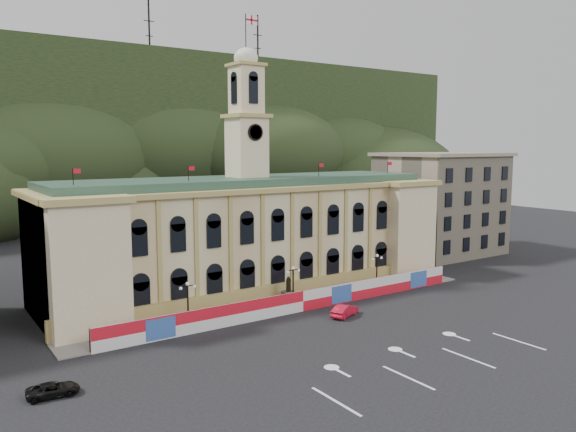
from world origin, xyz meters
TOP-DOWN VIEW (x-y plane):
  - ground at (0.00, 0.00)m, footprint 260.00×260.00m
  - lane_markings at (0.00, -5.00)m, footprint 26.00×10.00m
  - hill_ridge at (0.03, 121.99)m, footprint 230.00×80.00m
  - city_hall at (0.00, 27.63)m, footprint 56.20×17.60m
  - side_building_right at (43.00, 30.93)m, footprint 21.00×17.00m
  - hoarding_fence at (0.06, 15.07)m, footprint 50.00×0.44m
  - pavement at (0.00, 17.75)m, footprint 56.00×5.50m
  - statue at (0.00, 18.00)m, footprint 1.40×1.40m
  - lamp_left at (-14.00, 17.00)m, footprint 1.96×0.44m
  - lamp_center at (0.00, 17.00)m, footprint 1.96×0.44m
  - lamp_right at (14.00, 17.00)m, footprint 1.96×0.44m
  - red_sedan at (2.88, 10.57)m, footprint 4.58×5.42m
  - black_suv at (-30.00, 7.41)m, footprint 2.71×4.43m

SIDE VIEW (x-z plane):
  - ground at x=0.00m, z-range 0.00..0.00m
  - lane_markings at x=0.00m, z-range -0.01..0.01m
  - pavement at x=0.00m, z-range 0.00..0.16m
  - black_suv at x=-30.00m, z-range 0.00..1.12m
  - red_sedan at x=2.88m, z-range 0.00..1.43m
  - statue at x=0.00m, z-range -0.67..3.05m
  - hoarding_fence at x=0.06m, z-range 0.00..2.50m
  - lamp_left at x=-14.00m, z-range 0.50..5.65m
  - lamp_center at x=0.00m, z-range 0.50..5.65m
  - lamp_right at x=14.00m, z-range 0.50..5.65m
  - city_hall at x=0.00m, z-range -10.70..26.40m
  - side_building_right at x=43.00m, z-range 0.03..18.63m
  - hill_ridge at x=0.03m, z-range -12.52..51.48m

